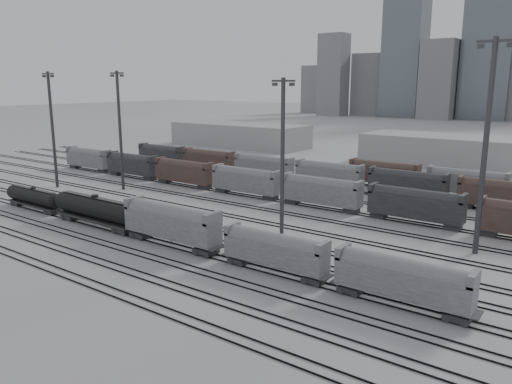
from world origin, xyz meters
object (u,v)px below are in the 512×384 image
Objects in this scene: tank_car_b at (96,209)px; hopper_car_b at (275,249)px; hopper_car_c at (403,278)px; light_mast_a at (52,127)px; tank_car_a at (34,197)px; hopper_car_a at (171,221)px; light_mast_c at (282,156)px.

tank_car_b is 33.88m from hopper_car_b.
hopper_car_c reaches higher than tank_car_b.
tank_car_b is at bearing -22.94° from light_mast_a.
hopper_car_c is at bearing 0.00° from tank_car_a.
hopper_car_a is 0.65× the size of light_mast_a.
hopper_car_c reaches higher than hopper_car_b.
hopper_car_b is 15.34m from hopper_car_c.
hopper_car_c is at bearing 0.00° from hopper_car_b.
hopper_car_a is at bearing 180.00° from hopper_car_c.
light_mast_c reaches higher than hopper_car_c.
hopper_car_a is at bearing 180.00° from hopper_car_b.
hopper_car_b is 68.02m from light_mast_a.
tank_car_b is at bearing -157.82° from light_mast_c.
hopper_car_c is at bearing -27.27° from light_mast_c.
tank_car_b is at bearing -180.00° from hopper_car_b.
tank_car_a is 47.59m from light_mast_c.
tank_car_b is 36.23m from light_mast_a.
tank_car_b is 16.76m from hopper_car_a.
hopper_car_a reaches higher than hopper_car_c.
tank_car_a is 1.17× the size of hopper_car_b.
tank_car_a is 66.93m from hopper_car_c.
tank_car_a is 0.64× the size of light_mast_a.
tank_car_a is 51.59m from hopper_car_b.
light_mast_c reaches higher than hopper_car_b.
light_mast_a is at bearing 168.38° from hopper_car_b.
hopper_car_a is 0.70× the size of light_mast_c.
light_mast_a is at bearing 164.46° from hopper_car_a.
tank_car_a is at bearing -43.43° from light_mast_a.
hopper_car_a is at bearing 0.00° from tank_car_a.
hopper_car_a is 51.49m from light_mast_a.
hopper_car_a is 17.74m from light_mast_c.
tank_car_a is 1.13× the size of hopper_car_c.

